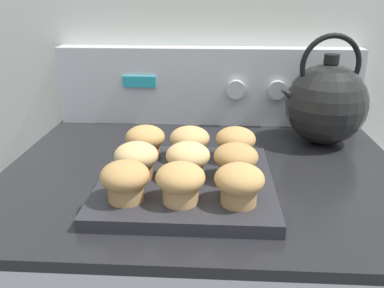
{
  "coord_description": "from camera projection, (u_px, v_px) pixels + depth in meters",
  "views": [
    {
      "loc": [
        0.02,
        -0.41,
        1.23
      ],
      "look_at": [
        -0.02,
        0.29,
        0.96
      ],
      "focal_mm": 38.0,
      "sensor_mm": 36.0,
      "label": 1
    }
  ],
  "objects": [
    {
      "name": "muffin_r0_c0",
      "position": [
        125.0,
        180.0,
        0.63
      ],
      "size": [
        0.08,
        0.08,
        0.06
      ],
      "color": "#A37A4C",
      "rests_on": "muffin_pan"
    },
    {
      "name": "muffin_r2_c1",
      "position": [
        190.0,
        142.0,
        0.79
      ],
      "size": [
        0.08,
        0.08,
        0.06
      ],
      "color": "#A37A4C",
      "rests_on": "muffin_pan"
    },
    {
      "name": "wall_back",
      "position": [
        209.0,
        1.0,
        1.04
      ],
      "size": [
        8.0,
        0.05,
        2.4
      ],
      "color": "silver",
      "rests_on": "ground_plane"
    },
    {
      "name": "control_panel",
      "position": [
        209.0,
        86.0,
        1.06
      ],
      "size": [
        0.78,
        0.07,
        0.2
      ],
      "color": "#B7BABF",
      "rests_on": "stove_range"
    },
    {
      "name": "muffin_r0_c2",
      "position": [
        239.0,
        183.0,
        0.62
      ],
      "size": [
        0.08,
        0.08,
        0.06
      ],
      "color": "#A37A4C",
      "rests_on": "muffin_pan"
    },
    {
      "name": "tea_kettle",
      "position": [
        326.0,
        103.0,
        0.92
      ],
      "size": [
        0.21,
        0.18,
        0.25
      ],
      "color": "black",
      "rests_on": "stove_range"
    },
    {
      "name": "muffin_r1_c1",
      "position": [
        188.0,
        159.0,
        0.71
      ],
      "size": [
        0.08,
        0.08,
        0.06
      ],
      "color": "tan",
      "rests_on": "muffin_pan"
    },
    {
      "name": "muffin_pan",
      "position": [
        186.0,
        183.0,
        0.72
      ],
      "size": [
        0.3,
        0.3,
        0.02
      ],
      "color": "#28282D",
      "rests_on": "stove_range"
    },
    {
      "name": "muffin_r1_c2",
      "position": [
        236.0,
        160.0,
        0.7
      ],
      "size": [
        0.08,
        0.08,
        0.06
      ],
      "color": "tan",
      "rests_on": "muffin_pan"
    },
    {
      "name": "muffin_r2_c2",
      "position": [
        236.0,
        142.0,
        0.79
      ],
      "size": [
        0.08,
        0.08,
        0.06
      ],
      "color": "olive",
      "rests_on": "muffin_pan"
    },
    {
      "name": "muffin_r1_c0",
      "position": [
        136.0,
        159.0,
        0.71
      ],
      "size": [
        0.08,
        0.08,
        0.06
      ],
      "color": "olive",
      "rests_on": "muffin_pan"
    },
    {
      "name": "muffin_r0_c1",
      "position": [
        180.0,
        182.0,
        0.62
      ],
      "size": [
        0.08,
        0.08,
        0.06
      ],
      "color": "tan",
      "rests_on": "muffin_pan"
    },
    {
      "name": "muffin_r2_c0",
      "position": [
        145.0,
        141.0,
        0.8
      ],
      "size": [
        0.08,
        0.08,
        0.06
      ],
      "color": "olive",
      "rests_on": "muffin_pan"
    }
  ]
}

